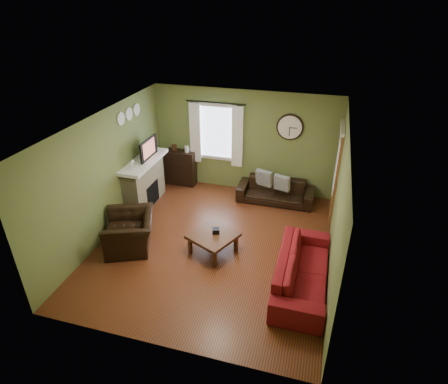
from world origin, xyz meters
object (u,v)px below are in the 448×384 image
(sofa_brown, at_px, (275,191))
(sofa_red, at_px, (302,270))
(bookshelf, at_px, (181,168))
(armchair, at_px, (130,232))
(coffee_table, at_px, (213,243))

(sofa_brown, relative_size, sofa_red, 0.84)
(bookshelf, height_order, armchair, bookshelf)
(sofa_brown, distance_m, coffee_table, 2.55)
(bookshelf, bearing_deg, sofa_red, -41.51)
(bookshelf, xyz_separation_m, sofa_brown, (2.59, -0.25, -0.20))
(sofa_brown, height_order, coffee_table, sofa_brown)
(sofa_red, bearing_deg, coffee_table, 75.62)
(armchair, bearing_deg, sofa_brown, 112.73)
(sofa_brown, xyz_separation_m, coffee_table, (-0.87, -2.40, -0.06))
(sofa_brown, bearing_deg, armchair, -133.81)
(sofa_brown, bearing_deg, sofa_red, -72.09)
(sofa_brown, bearing_deg, bookshelf, 174.39)
(sofa_brown, distance_m, sofa_red, 3.00)
(sofa_red, height_order, armchair, armchair)
(sofa_red, distance_m, armchair, 3.48)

